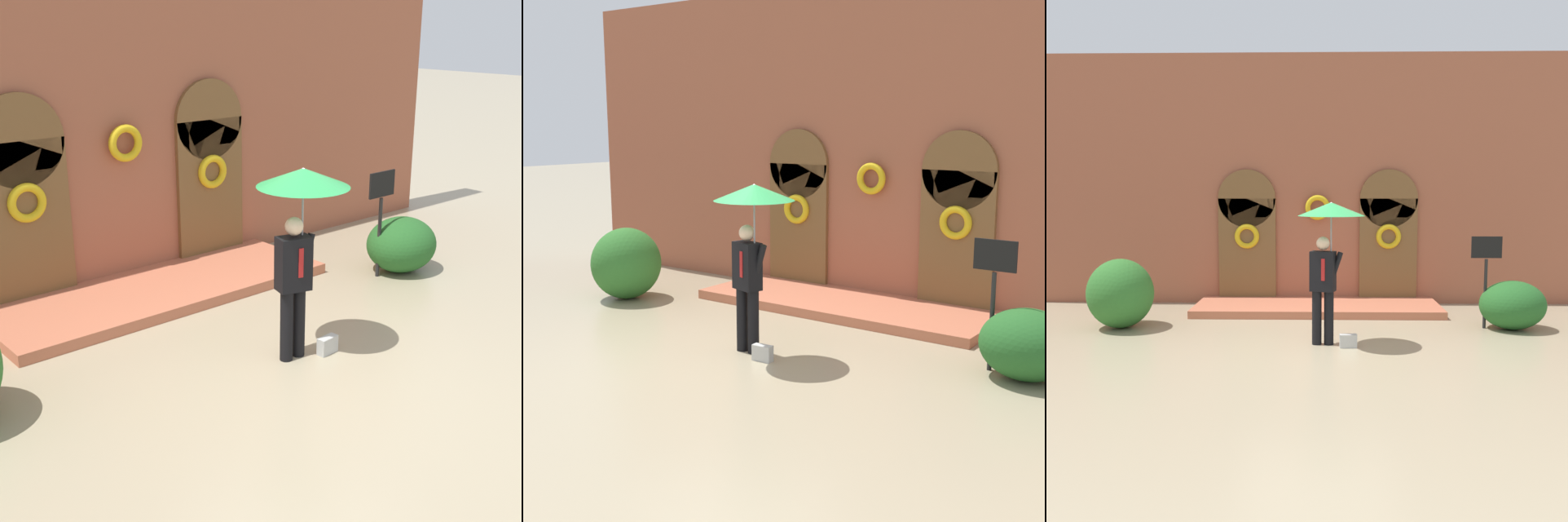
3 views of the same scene
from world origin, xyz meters
The scene contains 7 objects.
ground_plane centered at (0.00, 0.00, 0.00)m, with size 80.00×80.00×0.00m, color tan.
building_facade centered at (0.00, 4.15, 2.68)m, with size 14.00×2.30×5.60m.
person_with_umbrella centered at (0.21, 0.24, 1.91)m, with size 1.10×1.10×2.36m.
handbag centered at (0.52, 0.04, 0.11)m, with size 0.28×0.12×0.22m, color #B7B7B2.
sign_post centered at (3.13, 1.50, 1.16)m, with size 0.56×0.06×1.72m.
shrub_left centered at (-3.68, 1.41, 0.65)m, with size 1.21×1.30×1.30m, color #2D6B28.
shrub_right centered at (3.63, 1.44, 0.45)m, with size 1.21×1.07×0.90m, color #235B23.
Camera 3 is at (0.06, -9.23, 2.48)m, focal length 40.00 mm.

